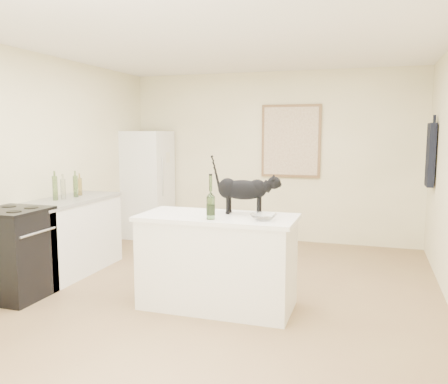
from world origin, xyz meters
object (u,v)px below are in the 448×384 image
Objects in this scene: stove at (14,255)px; glass_bowl at (263,217)px; fridge at (147,184)px; black_cat at (243,192)px; wine_bottle at (211,199)px.

glass_bowl reaches higher than stove.
black_cat is at bearing -46.72° from fridge.
stove is at bearing -170.41° from black_cat.
black_cat is at bearing 13.74° from stove.
stove is 2.42m from black_cat.
black_cat is (2.26, 0.55, 0.66)m from stove.
fridge is 7.17× the size of glass_bowl.
glass_bowl is at bearing -48.98° from black_cat.
fridge is 4.67× the size of wine_bottle.
stove is 2.98m from fridge.
fridge is at bearing 126.71° from wine_bottle.
glass_bowl is at bearing 6.54° from stove.
fridge is at bearing 129.13° from black_cat.
stove is at bearing -173.46° from glass_bowl.
black_cat reaches higher than glass_bowl.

